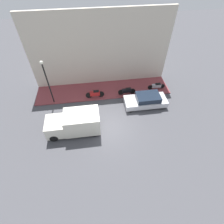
% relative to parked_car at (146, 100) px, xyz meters
% --- Properties ---
extents(ground_plane, '(60.00, 60.00, 0.00)m').
position_rel_parked_car_xyz_m(ground_plane, '(-2.45, 4.00, -0.61)').
color(ground_plane, '#47474C').
extents(sidewalk, '(3.01, 14.37, 0.10)m').
position_rel_parked_car_xyz_m(sidewalk, '(2.83, 4.00, -0.55)').
color(sidewalk, brown).
rests_on(sidewalk, ground_plane).
extents(building_facade, '(0.30, 14.37, 7.78)m').
position_rel_parked_car_xyz_m(building_facade, '(4.49, 4.00, 3.28)').
color(building_facade, beige).
rests_on(building_facade, ground_plane).
extents(parked_car, '(1.80, 4.19, 1.24)m').
position_rel_parked_car_xyz_m(parked_car, '(0.00, 0.00, 0.00)').
color(parked_car, silver).
rests_on(parked_car, ground_plane).
extents(delivery_van, '(1.98, 4.51, 2.00)m').
position_rel_parked_car_xyz_m(delivery_van, '(-2.34, 7.02, 0.40)').
color(delivery_van, silver).
rests_on(delivery_van, ground_plane).
extents(motorcycle_black, '(0.30, 1.87, 0.77)m').
position_rel_parked_car_xyz_m(motorcycle_black, '(1.79, 1.59, -0.08)').
color(motorcycle_black, black).
rests_on(motorcycle_black, sidewalk).
extents(motorcycle_red, '(0.30, 1.93, 0.85)m').
position_rel_parked_car_xyz_m(motorcycle_red, '(1.74, 4.98, -0.04)').
color(motorcycle_red, '#B21E1E').
rests_on(motorcycle_red, sidewalk).
extents(scooter_silver, '(0.30, 1.88, 0.70)m').
position_rel_parked_car_xyz_m(scooter_silver, '(2.22, -1.82, -0.12)').
color(scooter_silver, '#B7B7BF').
rests_on(scooter_silver, sidewalk).
extents(streetlamp, '(0.32, 0.32, 4.68)m').
position_rel_parked_car_xyz_m(streetlamp, '(1.61, 9.23, 2.48)').
color(streetlamp, black).
rests_on(streetlamp, sidewalk).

